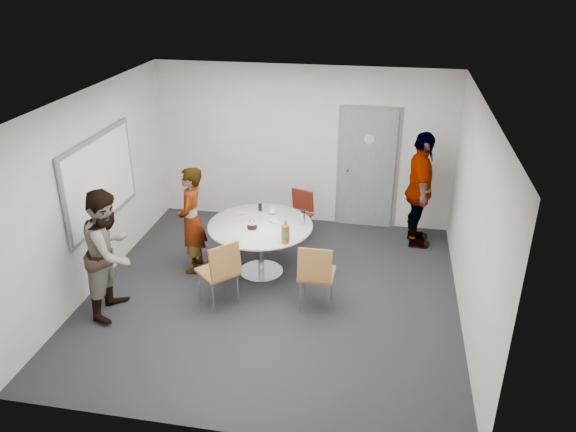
% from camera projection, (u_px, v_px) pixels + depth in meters
% --- Properties ---
extents(floor, '(5.00, 5.00, 0.00)m').
position_uv_depth(floor, '(273.00, 294.00, 7.76)').
color(floor, black).
rests_on(floor, ground).
extents(ceiling, '(5.00, 5.00, 0.00)m').
position_uv_depth(ceiling, '(270.00, 101.00, 6.62)').
color(ceiling, silver).
rests_on(ceiling, wall_back).
extents(wall_back, '(5.00, 0.00, 5.00)m').
position_uv_depth(wall_back, '(303.00, 146.00, 9.42)').
color(wall_back, beige).
rests_on(wall_back, floor).
extents(wall_left, '(0.00, 5.00, 5.00)m').
position_uv_depth(wall_left, '(92.00, 192.00, 7.60)').
color(wall_left, beige).
rests_on(wall_left, floor).
extents(wall_right, '(0.00, 5.00, 5.00)m').
position_uv_depth(wall_right, '(474.00, 221.00, 6.78)').
color(wall_right, beige).
rests_on(wall_right, floor).
extents(wall_front, '(5.00, 0.00, 5.00)m').
position_uv_depth(wall_front, '(213.00, 318.00, 4.96)').
color(wall_front, beige).
rests_on(wall_front, floor).
extents(door, '(1.02, 0.17, 2.12)m').
position_uv_depth(door, '(367.00, 169.00, 9.36)').
color(door, slate).
rests_on(door, wall_back).
extents(whiteboard, '(0.04, 1.90, 1.25)m').
position_uv_depth(whiteboard, '(100.00, 180.00, 7.73)').
color(whiteboard, slate).
rests_on(whiteboard, wall_left).
extents(table, '(1.50, 1.50, 1.11)m').
position_uv_depth(table, '(262.00, 232.00, 8.01)').
color(table, white).
rests_on(table, floor).
extents(chair_near_left, '(0.67, 0.66, 0.96)m').
position_uv_depth(chair_near_left, '(221.00, 268.00, 7.26)').
color(chair_near_left, brown).
rests_on(chair_near_left, floor).
extents(chair_near_right, '(0.46, 0.50, 0.96)m').
position_uv_depth(chair_near_right, '(316.00, 271.00, 7.19)').
color(chair_near_right, brown).
rests_on(chair_near_right, floor).
extents(chair_far, '(0.51, 0.53, 0.83)m').
position_uv_depth(chair_far, '(299.00, 210.00, 9.11)').
color(chair_far, '#5C1D12').
rests_on(chair_far, floor).
extents(person_main, '(0.44, 0.62, 1.60)m').
position_uv_depth(person_main, '(192.00, 220.00, 8.07)').
color(person_main, '#A5C6EA').
rests_on(person_main, floor).
extents(person_left, '(0.66, 0.84, 1.71)m').
position_uv_depth(person_left, '(110.00, 252.00, 7.09)').
color(person_left, white).
rests_on(person_left, floor).
extents(person_right, '(0.54, 1.13, 1.87)m').
position_uv_depth(person_right, '(420.00, 190.00, 8.75)').
color(person_right, black).
rests_on(person_right, floor).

